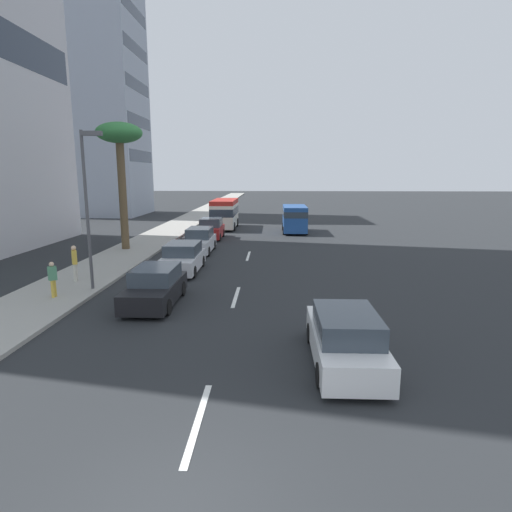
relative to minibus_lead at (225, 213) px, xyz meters
The scene contains 17 objects.
ground_plane 5.97m from the minibus_lead, 146.54° to the right, with size 198.00×198.00×0.00m, color #26282B.
sidewalk_right 7.09m from the minibus_lead, 133.83° to the left, with size 162.00×3.76×0.15m, color #9E9B93.
lane_stripe_near 33.77m from the minibus_lead, behind, with size 3.20×0.16×0.01m, color silver.
lane_stripe_mid 24.19m from the minibus_lead, behind, with size 3.20×0.16×0.01m, color silver.
lane_stripe_far 14.81m from the minibus_lead, 167.56° to the right, with size 3.20×0.16×0.01m, color silver.
minibus_lead is the anchor object (origin of this frame).
car_second 31.30m from the minibus_lead, 167.32° to the right, with size 4.68×1.88×1.59m.
car_third 25.12m from the minibus_lead, behind, with size 4.38×1.88×1.57m.
van_fourth 7.30m from the minibus_lead, 111.51° to the right, with size 4.99×2.22×2.46m.
car_fifth 13.13m from the minibus_lead, behind, with size 4.51×1.82×1.68m.
car_sixth 6.88m from the minibus_lead, behind, with size 4.07×1.91×1.71m.
car_seventh 19.10m from the minibus_lead, behind, with size 4.46×1.96×1.59m.
pedestrian_near_lamp 25.19m from the minibus_lead, 169.48° to the left, with size 0.38×0.38×1.55m.
pedestrian_mid_block 22.59m from the minibus_lead, 167.46° to the left, with size 0.39×0.36×1.79m.
palm_tree 15.14m from the minibus_lead, 156.16° to the left, with size 3.09×3.09×8.64m.
street_lamp 23.77m from the minibus_lead, behind, with size 0.24×0.97×7.08m.
office_tower_far 26.38m from the minibus_lead, 51.37° to the left, with size 10.22×10.52×30.17m.
Camera 1 is at (-5.71, -1.62, 5.36)m, focal length 29.80 mm.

